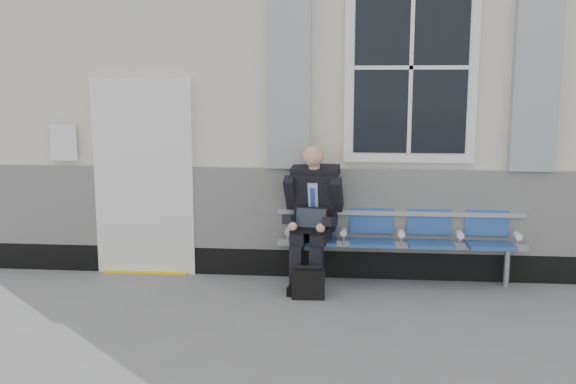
# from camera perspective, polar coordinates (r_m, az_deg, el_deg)

# --- Properties ---
(station_building) EXTENTS (14.40, 4.40, 4.49)m
(station_building) POSITION_cam_1_polar(r_m,az_deg,el_deg) (9.23, 23.13, 9.65)
(station_building) COLOR silver
(station_building) RESTS_ON ground
(bench) EXTENTS (2.60, 0.47, 0.91)m
(bench) POSITION_cam_1_polar(r_m,az_deg,el_deg) (6.85, 9.98, -3.50)
(bench) COLOR #9EA0A3
(bench) RESTS_ON ground
(businessman) EXTENTS (0.63, 0.85, 1.47)m
(businessman) POSITION_cam_1_polar(r_m,az_deg,el_deg) (6.65, 2.22, -1.67)
(businessman) COLOR black
(businessman) RESTS_ON ground
(briefcase) EXTENTS (0.33, 0.15, 0.33)m
(briefcase) POSITION_cam_1_polar(r_m,az_deg,el_deg) (6.35, 1.82, -8.11)
(briefcase) COLOR black
(briefcase) RESTS_ON ground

